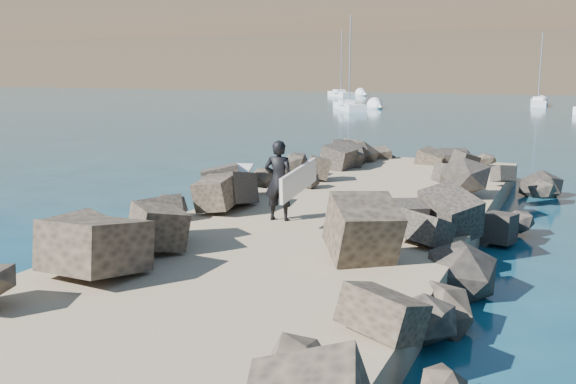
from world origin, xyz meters
TOP-DOWN VIEW (x-y plane):
  - ground at (0.00, 0.00)m, footprint 800.00×800.00m
  - jetty at (0.00, -2.00)m, footprint 6.00×26.00m
  - riprap_left at (-2.90, -1.50)m, footprint 2.60×22.00m
  - riprap_right at (2.90, -1.50)m, footprint 2.60×22.00m
  - surfboard_resting at (-2.47, 1.37)m, footprint 1.05×2.21m
  - surfer_with_board at (-0.76, 0.38)m, footprint 0.88×2.07m
  - sailboat_a at (-14.38, 44.78)m, footprint 5.05×6.94m
  - sailboat_e at (-25.16, 73.06)m, footprint 5.90×7.27m
  - sailboat_b at (1.03, 59.15)m, footprint 1.83×6.19m

SIDE VIEW (x-z plane):
  - ground at x=0.00m, z-range 0.00..0.00m
  - jetty at x=0.00m, z-range 0.00..0.60m
  - sailboat_e at x=-25.16m, z-range -4.28..4.98m
  - sailboat_a at x=-14.38m, z-range -3.96..4.66m
  - sailboat_b at x=1.03m, z-range -3.38..4.08m
  - riprap_left at x=-2.90m, z-range 0.00..1.00m
  - riprap_right at x=2.90m, z-range 0.00..1.00m
  - surfboard_resting at x=-2.47m, z-range 1.00..1.07m
  - surfer_with_board at x=-0.76m, z-range 0.61..2.27m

